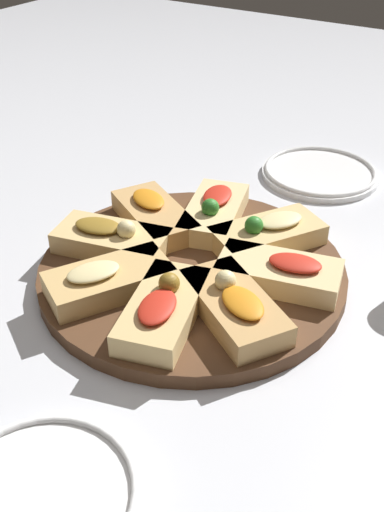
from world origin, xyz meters
The scene contains 12 objects.
ground_plane centered at (0.00, 0.00, 0.00)m, with size 3.00×3.00×0.00m, color silver.
serving_board centered at (0.00, 0.00, 0.01)m, with size 0.42×0.42×0.02m, color #51331E.
focaccia_slice_0 centered at (0.10, -0.06, 0.04)m, with size 0.17×0.15×0.05m.
focaccia_slice_1 centered at (0.12, 0.03, 0.04)m, with size 0.17×0.12×0.05m.
focaccia_slice_2 centered at (0.06, 0.11, 0.04)m, with size 0.14×0.18×0.04m.
focaccia_slice_3 centered at (-0.03, 0.12, 0.04)m, with size 0.11×0.17×0.05m.
focaccia_slice_4 centered at (-0.11, 0.06, 0.04)m, with size 0.17×0.14×0.04m.
focaccia_slice_5 centered at (-0.12, -0.03, 0.04)m, with size 0.17×0.12×0.05m.
focaccia_slice_6 centered at (-0.06, -0.10, 0.04)m, with size 0.15×0.17×0.05m.
focaccia_slice_7 centered at (0.03, -0.12, 0.04)m, with size 0.11×0.17×0.04m.
plate_left centered at (-0.37, -0.07, 0.01)m, with size 0.19×0.19×0.02m.
plate_right centered at (0.39, -0.03, 0.01)m, with size 0.21×0.21×0.02m.
Camera 1 is at (-0.57, -0.36, 0.49)m, focal length 42.00 mm.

